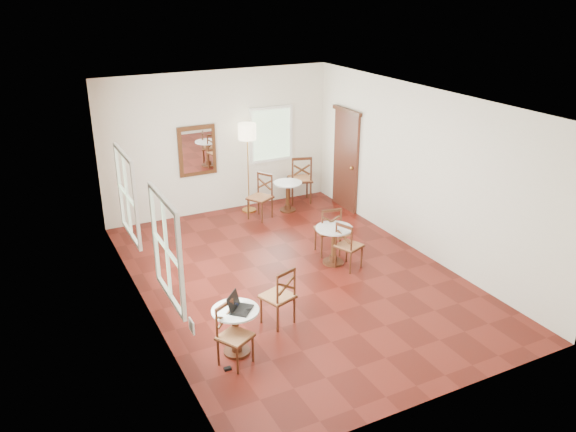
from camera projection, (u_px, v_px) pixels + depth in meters
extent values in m
plane|color=#5B160F|center=(296.00, 276.00, 9.84)|extent=(7.00, 7.00, 0.00)
cube|color=silver|center=(219.00, 143.00, 12.17)|extent=(5.00, 0.02, 3.00)
cube|color=silver|center=(444.00, 290.00, 6.39)|extent=(5.00, 0.02, 3.00)
cube|color=silver|center=(141.00, 221.00, 8.23)|extent=(0.02, 7.00, 3.00)
cube|color=silver|center=(421.00, 172.00, 10.33)|extent=(0.02, 7.00, 3.00)
cube|color=white|center=(297.00, 99.00, 8.71)|extent=(5.00, 7.00, 0.02)
cube|color=#502517|center=(346.00, 162.00, 12.46)|extent=(0.06, 0.90, 2.10)
cube|color=#452111|center=(347.00, 111.00, 12.04)|extent=(0.08, 1.02, 0.08)
sphere|color=#BF8C3F|center=(351.00, 168.00, 12.19)|extent=(0.07, 0.07, 0.07)
cube|color=#4D2A14|center=(197.00, 151.00, 11.96)|extent=(0.80, 0.05, 1.05)
cube|color=white|center=(198.00, 151.00, 11.94)|extent=(0.64, 0.02, 0.88)
cube|color=white|center=(192.00, 326.00, 6.72)|extent=(0.02, 0.16, 0.16)
torus|color=red|center=(193.00, 326.00, 6.72)|extent=(0.02, 0.12, 0.12)
cube|color=white|center=(166.00, 249.00, 7.23)|extent=(0.06, 1.22, 1.42)
cube|color=white|center=(127.00, 195.00, 9.05)|extent=(0.06, 1.22, 1.42)
cube|color=white|center=(271.00, 134.00, 12.63)|extent=(1.02, 0.06, 1.22)
cylinder|color=#452111|center=(237.00, 351.00, 7.83)|extent=(0.36, 0.36, 0.04)
cylinder|color=#452111|center=(237.00, 347.00, 7.81)|extent=(0.14, 0.14, 0.11)
cylinder|color=#4D2A14|center=(236.00, 330.00, 7.70)|extent=(0.08, 0.08, 0.54)
cylinder|color=#452111|center=(235.00, 313.00, 7.61)|extent=(0.13, 0.13, 0.05)
cylinder|color=white|center=(235.00, 310.00, 7.59)|extent=(0.63, 0.63, 0.03)
cylinder|color=#452111|center=(333.00, 262.00, 10.31)|extent=(0.37, 0.37, 0.04)
cylinder|color=#452111|center=(333.00, 258.00, 10.28)|extent=(0.15, 0.15, 0.11)
cylinder|color=#4D2A14|center=(334.00, 244.00, 10.18)|extent=(0.08, 0.08, 0.56)
cylinder|color=#452111|center=(334.00, 230.00, 10.08)|extent=(0.13, 0.13, 0.06)
cylinder|color=white|center=(334.00, 228.00, 10.06)|extent=(0.65, 0.65, 0.03)
cylinder|color=#452111|center=(288.00, 210.00, 12.65)|extent=(0.35, 0.35, 0.04)
cylinder|color=#452111|center=(288.00, 207.00, 12.63)|extent=(0.14, 0.14, 0.11)
cylinder|color=#4D2A14|center=(288.00, 195.00, 12.53)|extent=(0.08, 0.08, 0.53)
cylinder|color=#452111|center=(288.00, 185.00, 12.43)|extent=(0.12, 0.12, 0.05)
cylinder|color=white|center=(288.00, 183.00, 12.42)|extent=(0.62, 0.62, 0.03)
cylinder|color=#452111|center=(278.00, 301.00, 8.66)|extent=(0.03, 0.03, 0.43)
cylinder|color=#452111|center=(294.00, 310.00, 8.44)|extent=(0.03, 0.03, 0.43)
cylinder|color=#452111|center=(261.00, 310.00, 8.44)|extent=(0.03, 0.03, 0.43)
cylinder|color=#452111|center=(278.00, 319.00, 8.22)|extent=(0.03, 0.03, 0.43)
cube|color=#452111|center=(278.00, 297.00, 8.36)|extent=(0.53, 0.53, 0.03)
cube|color=#A46A42|center=(278.00, 296.00, 8.35)|extent=(0.51, 0.51, 0.04)
cylinder|color=#452111|center=(294.00, 282.00, 8.27)|extent=(0.03, 0.03, 0.48)
cylinder|color=#452111|center=(277.00, 291.00, 8.05)|extent=(0.03, 0.03, 0.48)
cube|color=#452111|center=(286.00, 273.00, 8.08)|extent=(0.35, 0.15, 0.05)
cube|color=#4D2A14|center=(286.00, 286.00, 8.16)|extent=(0.30, 0.12, 0.21)
cube|color=#4D2A14|center=(286.00, 286.00, 8.16)|extent=(0.30, 0.12, 0.21)
cylinder|color=#452111|center=(237.00, 361.00, 7.34)|extent=(0.03, 0.03, 0.40)
cylinder|color=#452111|center=(218.00, 352.00, 7.50)|extent=(0.03, 0.03, 0.40)
cylinder|color=#452111|center=(253.00, 348.00, 7.58)|extent=(0.03, 0.03, 0.40)
cylinder|color=#452111|center=(234.00, 341.00, 7.75)|extent=(0.03, 0.03, 0.40)
cube|color=#452111|center=(235.00, 337.00, 7.47)|extent=(0.53, 0.53, 0.03)
cube|color=#A46A42|center=(235.00, 336.00, 7.46)|extent=(0.51, 0.51, 0.04)
cylinder|color=#452111|center=(217.00, 325.00, 7.34)|extent=(0.03, 0.03, 0.44)
cylinder|color=#452111|center=(233.00, 313.00, 7.59)|extent=(0.03, 0.03, 0.44)
cube|color=#452111|center=(224.00, 305.00, 7.39)|extent=(0.31, 0.19, 0.04)
cube|color=#4D2A14|center=(225.00, 318.00, 7.46)|extent=(0.26, 0.16, 0.20)
cube|color=#4D2A14|center=(225.00, 318.00, 7.46)|extent=(0.26, 0.16, 0.20)
cylinder|color=#452111|center=(333.00, 237.00, 10.83)|extent=(0.03, 0.03, 0.44)
cylinder|color=#452111|center=(340.00, 245.00, 10.52)|extent=(0.03, 0.03, 0.44)
cylinder|color=#452111|center=(315.00, 239.00, 10.73)|extent=(0.03, 0.03, 0.44)
cylinder|color=#452111|center=(322.00, 247.00, 10.42)|extent=(0.03, 0.03, 0.44)
cube|color=#452111|center=(328.00, 231.00, 10.54)|extent=(0.50, 0.50, 0.03)
cube|color=#A46A42|center=(328.00, 230.00, 10.54)|extent=(0.48, 0.48, 0.04)
cylinder|color=#452111|center=(341.00, 221.00, 10.34)|extent=(0.03, 0.03, 0.49)
cylinder|color=#452111|center=(322.00, 223.00, 10.25)|extent=(0.03, 0.03, 0.49)
cube|color=#452111|center=(332.00, 210.00, 10.21)|extent=(0.37, 0.10, 0.05)
cube|color=#4D2A14|center=(332.00, 222.00, 10.29)|extent=(0.31, 0.08, 0.21)
cube|color=#4D2A14|center=(332.00, 222.00, 10.29)|extent=(0.31, 0.08, 0.21)
cylinder|color=#452111|center=(362.00, 257.00, 10.09)|extent=(0.03, 0.03, 0.40)
cylinder|color=#452111|center=(350.00, 263.00, 9.86)|extent=(0.03, 0.03, 0.40)
cylinder|color=#452111|center=(347.00, 251.00, 10.29)|extent=(0.03, 0.03, 0.40)
cylinder|color=#452111|center=(335.00, 257.00, 10.07)|extent=(0.03, 0.03, 0.40)
cube|color=#452111|center=(349.00, 246.00, 10.00)|extent=(0.51, 0.51, 0.03)
cube|color=#A46A42|center=(349.00, 246.00, 9.99)|extent=(0.49, 0.49, 0.04)
cylinder|color=#452111|center=(351.00, 240.00, 9.70)|extent=(0.03, 0.03, 0.45)
cylinder|color=#452111|center=(336.00, 235.00, 9.90)|extent=(0.03, 0.03, 0.45)
cube|color=#452111|center=(344.00, 226.00, 9.73)|extent=(0.15, 0.33, 0.04)
cube|color=#4D2A14|center=(344.00, 237.00, 9.80)|extent=(0.12, 0.28, 0.20)
cube|color=#4D2A14|center=(344.00, 237.00, 9.80)|extent=(0.12, 0.28, 0.20)
cylinder|color=#452111|center=(307.00, 187.00, 13.31)|extent=(0.04, 0.04, 0.52)
cylinder|color=#452111|center=(311.00, 193.00, 12.93)|extent=(0.04, 0.04, 0.52)
cylinder|color=#452111|center=(289.00, 188.00, 13.24)|extent=(0.04, 0.04, 0.52)
cylinder|color=#452111|center=(292.00, 194.00, 12.87)|extent=(0.04, 0.04, 0.52)
cube|color=#452111|center=(300.00, 180.00, 12.99)|extent=(0.63, 0.63, 0.03)
cube|color=#A46A42|center=(300.00, 179.00, 12.98)|extent=(0.60, 0.60, 0.05)
cylinder|color=#452111|center=(311.00, 170.00, 12.73)|extent=(0.04, 0.04, 0.57)
cylinder|color=#452111|center=(293.00, 171.00, 12.66)|extent=(0.04, 0.04, 0.57)
cube|color=#452111|center=(302.00, 159.00, 12.59)|extent=(0.43, 0.17, 0.06)
cube|color=#4D2A14|center=(302.00, 170.00, 12.69)|extent=(0.36, 0.14, 0.25)
cube|color=#4D2A14|center=(302.00, 170.00, 12.69)|extent=(0.36, 0.14, 0.25)
cylinder|color=#452111|center=(248.00, 209.00, 12.13)|extent=(0.04, 0.04, 0.45)
cylinder|color=#452111|center=(258.00, 204.00, 12.40)|extent=(0.04, 0.04, 0.45)
cylinder|color=#452111|center=(262.00, 213.00, 11.94)|extent=(0.04, 0.04, 0.45)
cylinder|color=#452111|center=(272.00, 207.00, 12.21)|extent=(0.04, 0.04, 0.45)
cube|color=#452111|center=(260.00, 198.00, 12.08)|extent=(0.60, 0.60, 0.03)
cube|color=#A46A42|center=(260.00, 197.00, 12.08)|extent=(0.57, 0.57, 0.04)
cylinder|color=#452111|center=(258.00, 183.00, 12.22)|extent=(0.04, 0.04, 0.50)
cylinder|color=#452111|center=(272.00, 186.00, 12.04)|extent=(0.04, 0.04, 0.50)
cube|color=#452111|center=(265.00, 174.00, 12.04)|extent=(0.21, 0.35, 0.05)
cube|color=#4D2A14|center=(265.00, 184.00, 12.13)|extent=(0.18, 0.29, 0.22)
cube|color=#4D2A14|center=(265.00, 184.00, 12.13)|extent=(0.18, 0.29, 0.22)
cylinder|color=#BF8C3F|center=(249.00, 210.00, 12.65)|extent=(0.31, 0.31, 0.03)
cylinder|color=#BF8C3F|center=(248.00, 172.00, 12.32)|extent=(0.03, 0.03, 1.76)
cylinder|color=beige|center=(247.00, 132.00, 11.99)|extent=(0.37, 0.37, 0.33)
cube|color=black|center=(242.00, 310.00, 7.57)|extent=(0.38, 0.39, 0.02)
cube|color=black|center=(242.00, 309.00, 7.56)|extent=(0.27, 0.28, 0.00)
cube|color=black|center=(233.00, 301.00, 7.56)|extent=(0.27, 0.27, 0.21)
cube|color=silver|center=(233.00, 301.00, 7.56)|extent=(0.23, 0.24, 0.18)
ellipsoid|color=black|center=(249.00, 309.00, 7.57)|extent=(0.10, 0.08, 0.03)
cylinder|color=#101537|center=(233.00, 306.00, 7.60)|extent=(0.07, 0.07, 0.08)
torus|color=#101537|center=(236.00, 305.00, 7.62)|extent=(0.06, 0.01, 0.06)
cylinder|color=white|center=(233.00, 306.00, 7.58)|extent=(0.06, 0.06, 0.10)
cube|color=black|center=(227.00, 369.00, 7.48)|extent=(0.09, 0.06, 0.04)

